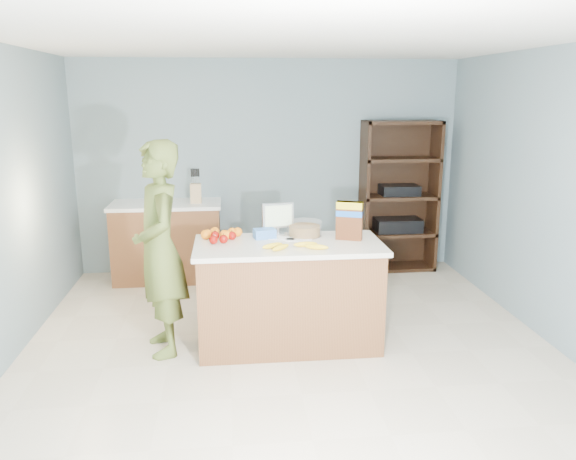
{
  "coord_description": "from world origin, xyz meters",
  "views": [
    {
      "loc": [
        -0.48,
        -4.17,
        2.11
      ],
      "look_at": [
        0.0,
        0.35,
        1.0
      ],
      "focal_mm": 35.0,
      "sensor_mm": 36.0,
      "label": 1
    }
  ],
  "objects": [
    {
      "name": "walls",
      "position": [
        0.0,
        0.0,
        1.65
      ],
      "size": [
        4.52,
        5.02,
        2.51
      ],
      "color": "gray",
      "rests_on": "ground"
    },
    {
      "name": "envelopes",
      "position": [
        0.03,
        0.42,
        0.9
      ],
      "size": [
        0.38,
        0.23,
        0.0
      ],
      "color": "white",
      "rests_on": "counter_peninsula"
    },
    {
      "name": "knife_block",
      "position": [
        -0.85,
        2.16,
        1.02
      ],
      "size": [
        0.12,
        0.1,
        0.31
      ],
      "color": "tan",
      "rests_on": "back_cabinet"
    },
    {
      "name": "person",
      "position": [
        -1.05,
        0.29,
        0.88
      ],
      "size": [
        0.58,
        0.73,
        1.76
      ],
      "primitive_type": "imported",
      "rotation": [
        0.0,
        0.0,
        -1.3
      ],
      "color": "#515F27",
      "rests_on": "ground"
    },
    {
      "name": "back_cabinet",
      "position": [
        -1.2,
        2.2,
        0.45
      ],
      "size": [
        1.24,
        0.62,
        0.9
      ],
      "color": "brown",
      "rests_on": "ground"
    },
    {
      "name": "blue_carton",
      "position": [
        -0.19,
        0.49,
        0.94
      ],
      "size": [
        0.2,
        0.15,
        0.08
      ],
      "primitive_type": "cube",
      "rotation": [
        0.0,
        0.0,
        0.2
      ],
      "color": "blue",
      "rests_on": "counter_peninsula"
    },
    {
      "name": "counter_peninsula",
      "position": [
        0.0,
        0.3,
        0.42
      ],
      "size": [
        1.56,
        0.76,
        0.9
      ],
      "color": "brown",
      "rests_on": "ground"
    },
    {
      "name": "salad_bowl",
      "position": [
        0.16,
        0.54,
        0.96
      ],
      "size": [
        0.3,
        0.3,
        0.13
      ],
      "color": "#267219",
      "rests_on": "counter_peninsula"
    },
    {
      "name": "tv",
      "position": [
        -0.06,
        0.6,
        1.06
      ],
      "size": [
        0.28,
        0.12,
        0.28
      ],
      "color": "silver",
      "rests_on": "counter_peninsula"
    },
    {
      "name": "shelving_unit",
      "position": [
        1.55,
        2.35,
        0.86
      ],
      "size": [
        0.9,
        0.4,
        1.8
      ],
      "color": "black",
      "rests_on": "ground"
    },
    {
      "name": "floor",
      "position": [
        0.0,
        0.0,
        0.0
      ],
      "size": [
        4.5,
        5.0,
        0.02
      ],
      "primitive_type": "cube",
      "color": "beige",
      "rests_on": "ground"
    },
    {
      "name": "oranges",
      "position": [
        -0.55,
        0.52,
        0.94
      ],
      "size": [
        0.35,
        0.21,
        0.08
      ],
      "color": "orange",
      "rests_on": "counter_peninsula"
    },
    {
      "name": "apples",
      "position": [
        -0.56,
        0.41,
        0.94
      ],
      "size": [
        0.23,
        0.22,
        0.07
      ],
      "color": "#8E0B06",
      "rests_on": "counter_peninsula"
    },
    {
      "name": "cereal_box",
      "position": [
        0.52,
        0.36,
        1.09
      ],
      "size": [
        0.23,
        0.15,
        0.33
      ],
      "color": "#592B14",
      "rests_on": "counter_peninsula"
    },
    {
      "name": "bananas",
      "position": [
        0.02,
        0.13,
        0.92
      ],
      "size": [
        0.54,
        0.22,
        0.04
      ],
      "color": "yellow",
      "rests_on": "counter_peninsula"
    }
  ]
}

